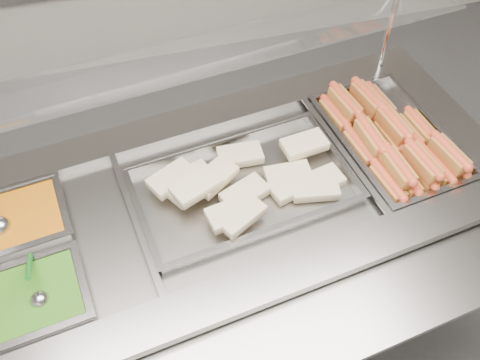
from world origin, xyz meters
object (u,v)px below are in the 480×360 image
object	(u,v)px
sneeze_guard	(195,58)
ladle	(0,225)
pan_hotdogs	(389,143)
serving_spoon	(38,294)
pan_wraps	(243,189)
steam_counter	(228,262)

from	to	relation	value
sneeze_guard	ladle	size ratio (longest dim) A/B	8.66
pan_hotdogs	serving_spoon	xyz separation A→B (m)	(-1.32, -0.33, 0.06)
pan_hotdogs	pan_wraps	distance (m)	0.61
sneeze_guard	ladle	bearing A→B (deg)	-165.44
pan_hotdogs	pan_wraps	bearing A→B (deg)	-172.76
pan_hotdogs	serving_spoon	distance (m)	1.36
pan_hotdogs	serving_spoon	bearing A→B (deg)	-165.87
steam_counter	ladle	xyz separation A→B (m)	(-0.76, 0.05, 0.50)
sneeze_guard	ladle	world-z (taller)	sneeze_guard
sneeze_guard	pan_wraps	distance (m)	0.49
ladle	pan_wraps	bearing A→B (deg)	-2.71
pan_hotdogs	pan_wraps	xyz separation A→B (m)	(-0.61, -0.08, 0.02)
serving_spoon	ladle	bearing A→B (deg)	111.25
sneeze_guard	pan_wraps	world-z (taller)	sneeze_guard
sneeze_guard	serving_spoon	xyz separation A→B (m)	(-0.61, -0.48, -0.38)
pan_hotdogs	pan_wraps	world-z (taller)	same
sneeze_guard	pan_hotdogs	bearing A→B (deg)	-12.04
ladle	serving_spoon	world-z (taller)	ladle
steam_counter	pan_wraps	distance (m)	0.46
sneeze_guard	serving_spoon	distance (m)	0.87
sneeze_guard	ladle	xyz separation A→B (m)	(-0.73, -0.19, -0.39)
sneeze_guard	pan_wraps	xyz separation A→B (m)	(0.09, -0.23, -0.42)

